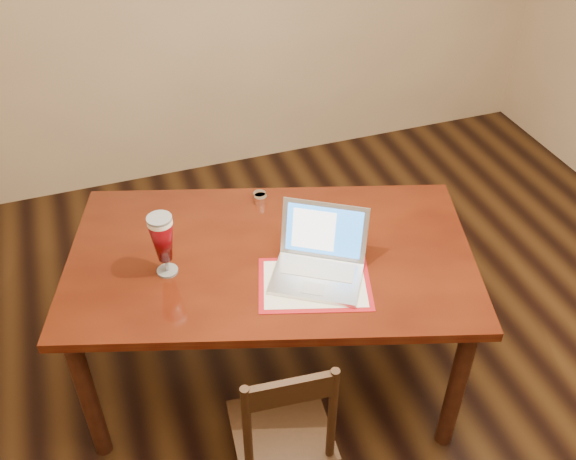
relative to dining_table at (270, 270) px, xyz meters
name	(u,v)px	position (x,y,z in m)	size (l,w,h in m)	color
ground	(393,431)	(0.43, -0.50, -0.73)	(5.00, 5.00, 0.00)	black
room_shell	(454,89)	(0.43, -0.50, 1.04)	(4.51, 5.01, 2.71)	tan
dining_table	(270,270)	(0.00, 0.00, 0.00)	(1.95, 1.45, 1.10)	#4E1A0A
dining_chair	(283,434)	(-0.15, -0.61, -0.30)	(0.42, 0.40, 0.91)	black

